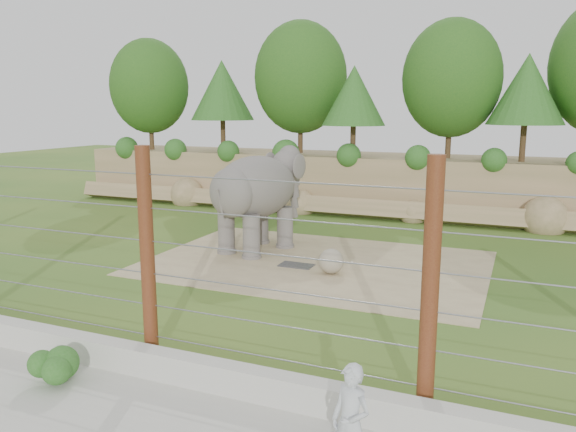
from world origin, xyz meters
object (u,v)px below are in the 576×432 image
at_px(stone_ball, 331,261).
at_px(zookeeper, 351,423).
at_px(elephant, 256,202).
at_px(barrier_fence, 147,257).

height_order(stone_ball, zookeeper, zookeeper).
height_order(elephant, zookeeper, elephant).
xyz_separation_m(elephant, barrier_fence, (1.85, -8.20, 0.36)).
bearing_deg(elephant, zookeeper, -44.36).
bearing_deg(zookeeper, stone_ball, 132.77).
distance_m(elephant, stone_ball, 3.74).
distance_m(barrier_fence, zookeeper, 4.90).
xyz_separation_m(stone_ball, zookeeper, (3.09, -8.44, 0.40)).
relative_size(stone_ball, zookeeper, 0.46).
bearing_deg(zookeeper, elephant, 144.50).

